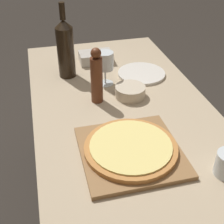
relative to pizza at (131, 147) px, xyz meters
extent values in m
plane|color=#2D2823|center=(0.06, 0.26, -0.80)|extent=(12.00, 12.00, 0.00)
cube|color=tan|center=(0.06, 0.26, -0.04)|extent=(0.78, 1.62, 0.03)
cylinder|color=brown|center=(-0.28, 1.01, -0.43)|extent=(0.06, 0.06, 0.74)
cylinder|color=brown|center=(0.39, 1.01, -0.43)|extent=(0.06, 0.06, 0.74)
cube|color=olive|center=(0.00, 0.00, -0.02)|extent=(0.36, 0.36, 0.02)
cylinder|color=#BC7A3D|center=(0.00, 0.00, 0.00)|extent=(0.34, 0.34, 0.02)
cylinder|color=#EAD67A|center=(0.00, 0.00, 0.01)|extent=(0.30, 0.30, 0.01)
cylinder|color=black|center=(-0.14, 0.66, 0.10)|extent=(0.09, 0.09, 0.26)
cone|color=black|center=(-0.14, 0.66, 0.25)|extent=(0.09, 0.09, 0.04)
cylinder|color=black|center=(-0.14, 0.66, 0.30)|extent=(0.03, 0.03, 0.08)
cylinder|color=#5B2D19|center=(-0.04, 0.38, 0.08)|extent=(0.05, 0.05, 0.21)
sphere|color=#5B2D19|center=(-0.04, 0.38, 0.20)|extent=(0.05, 0.05, 0.05)
cylinder|color=silver|center=(0.03, 0.52, -0.03)|extent=(0.08, 0.08, 0.00)
cylinder|color=silver|center=(0.03, 0.52, 0.01)|extent=(0.01, 0.01, 0.08)
cylinder|color=silver|center=(0.03, 0.52, 0.10)|extent=(0.08, 0.08, 0.09)
cylinder|color=beige|center=(0.11, 0.38, 0.00)|extent=(0.14, 0.14, 0.05)
cylinder|color=silver|center=(0.23, 0.57, -0.02)|extent=(0.25, 0.25, 0.01)
cube|color=#BCB7AD|center=(0.03, 0.78, 0.00)|extent=(0.18, 0.11, 0.06)
camera|label=1|loc=(-0.27, -0.80, 0.73)|focal=50.00mm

